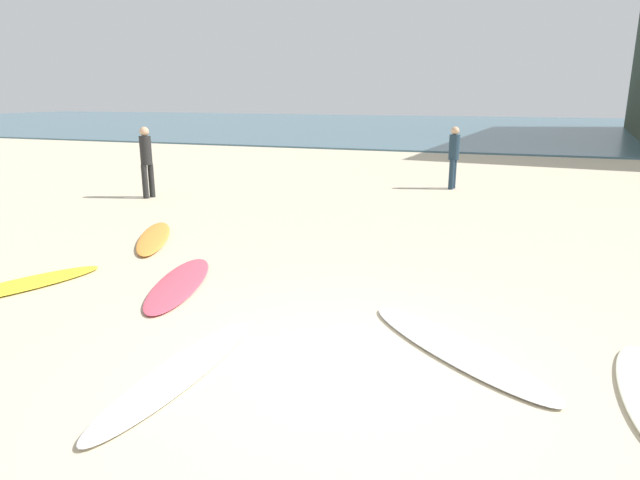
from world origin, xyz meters
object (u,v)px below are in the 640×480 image
(surfboard_3, at_px, (154,238))
(beachgoer_near, at_px, (146,159))
(surfboard_2, at_px, (178,373))
(surfboard_5, at_px, (21,285))
(surfboard_1, at_px, (455,349))
(surfboard_0, at_px, (179,283))
(beachgoer_far, at_px, (454,155))

(surfboard_3, relative_size, beachgoer_near, 1.37)
(beachgoer_near, bearing_deg, surfboard_2, -128.10)
(surfboard_2, bearing_deg, surfboard_5, -20.21)
(surfboard_2, distance_m, surfboard_5, 3.62)
(surfboard_5, bearing_deg, beachgoer_near, 133.36)
(surfboard_1, height_order, surfboard_3, surfboard_3)
(surfboard_0, bearing_deg, surfboard_2, -74.17)
(surfboard_3, bearing_deg, beachgoer_far, 30.16)
(surfboard_1, xyz_separation_m, beachgoer_near, (-8.08, 6.13, 0.94))
(surfboard_1, height_order, surfboard_5, same)
(surfboard_0, height_order, beachgoer_far, beachgoer_far)
(surfboard_0, relative_size, surfboard_2, 0.94)
(surfboard_5, bearing_deg, surfboard_2, -0.27)
(surfboard_2, relative_size, surfboard_5, 1.11)
(surfboard_0, distance_m, surfboard_1, 3.81)
(surfboard_2, bearing_deg, surfboard_3, -49.99)
(surfboard_3, height_order, surfboard_5, surfboard_3)
(beachgoer_near, xyz_separation_m, beachgoer_far, (6.98, 3.84, -0.05))
(surfboard_0, xyz_separation_m, beachgoer_far, (2.63, 9.19, 0.89))
(surfboard_5, distance_m, beachgoer_near, 6.62)
(surfboard_2, xyz_separation_m, surfboard_5, (-3.35, 1.38, -0.01))
(surfboard_1, distance_m, surfboard_5, 5.70)
(surfboard_1, bearing_deg, surfboard_5, -49.45)
(surfboard_0, xyz_separation_m, beachgoer_near, (-4.35, 5.36, 0.94))
(surfboard_5, distance_m, beachgoer_far, 10.99)
(surfboard_1, height_order, beachgoer_near, beachgoer_near)
(surfboard_1, xyz_separation_m, surfboard_3, (-5.50, 2.70, 0.01))
(surfboard_0, height_order, surfboard_1, surfboard_0)
(surfboard_2, xyz_separation_m, beachgoer_near, (-5.73, 7.48, 0.93))
(beachgoer_near, relative_size, beachgoer_far, 1.04)
(surfboard_3, bearing_deg, surfboard_2, -80.77)
(surfboard_0, bearing_deg, surfboard_1, -28.96)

